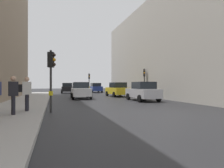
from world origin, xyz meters
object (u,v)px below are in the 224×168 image
car_blue_van (95,88)px  car_white_compact (81,90)px  traffic_light_far_median (89,79)px  car_yellow_taxi (117,89)px  car_silver_hatchback (143,91)px  pedestrian_with_black_backpack (26,92)px  car_dark_suv (67,88)px  pedestrian_in_dark_coat (13,93)px  traffic_light_mid_street (144,77)px  traffic_light_near_right (51,69)px

car_blue_van → car_white_compact: bearing=-108.6°
traffic_light_far_median → car_yellow_taxi: traffic_light_far_median is taller
car_white_compact → car_silver_hatchback: (5.16, -4.44, 0.00)m
car_yellow_taxi → car_blue_van: 11.92m
car_white_compact → pedestrian_with_black_backpack: 10.37m
car_dark_suv → pedestrian_in_dark_coat: (-3.98, -23.70, 0.25)m
traffic_light_far_median → car_white_compact: size_ratio=0.79×
car_white_compact → pedestrian_with_black_backpack: pedestrian_with_black_backpack is taller
pedestrian_with_black_backpack → car_yellow_taxi: bearing=51.8°
traffic_light_mid_street → car_dark_suv: size_ratio=0.79×
traffic_light_far_median → car_blue_van: 3.93m
car_dark_suv → car_silver_hatchback: same height
car_dark_suv → pedestrian_with_black_backpack: 22.89m
traffic_light_mid_street → car_yellow_taxi: size_ratio=0.80×
traffic_light_far_median → car_dark_suv: (-3.41, 2.49, -1.45)m
traffic_light_near_right → traffic_light_far_median: 20.79m
traffic_light_mid_street → car_white_compact: bearing=178.7°
traffic_light_near_right → traffic_light_mid_street: 13.89m
car_dark_suv → car_white_compact: bearing=-87.6°
car_blue_van → car_yellow_taxi: bearing=-89.1°
car_dark_suv → car_silver_hatchback: 18.45m
car_white_compact → car_blue_van: (4.65, 13.81, 0.00)m
traffic_light_mid_street → pedestrian_in_dark_coat: 15.99m
car_silver_hatchback → pedestrian_with_black_backpack: (-9.29, -5.06, 0.29)m
car_yellow_taxi → pedestrian_in_dark_coat: bearing=-126.9°
traffic_light_mid_street → car_yellow_taxi: (-2.69, 2.05, -1.48)m
traffic_light_far_median → car_silver_hatchback: 15.30m
car_silver_hatchback → pedestrian_in_dark_coat: size_ratio=2.39×
traffic_light_near_right → pedestrian_in_dark_coat: (-1.64, -1.24, -1.22)m
traffic_light_far_median → car_yellow_taxi: (1.97, -8.73, -1.45)m
pedestrian_with_black_backpack → car_silver_hatchback: bearing=28.6°
traffic_light_mid_street → car_blue_van: traffic_light_mid_street is taller
car_white_compact → pedestrian_with_black_backpack: (-4.13, -9.51, 0.29)m
car_yellow_taxi → car_white_compact: size_ratio=1.00×
car_blue_van → pedestrian_with_black_backpack: pedestrian_with_black_backpack is taller
pedestrian_in_dark_coat → car_yellow_taxi: bearing=53.1°
car_blue_van → car_silver_hatchback: bearing=-88.4°
traffic_light_far_median → car_dark_suv: size_ratio=0.78×
car_dark_suv → car_blue_van: (5.19, 0.71, 0.00)m
traffic_light_near_right → traffic_light_mid_street: size_ratio=1.00×
car_silver_hatchback → traffic_light_near_right: bearing=-148.6°
traffic_light_mid_street → car_blue_van: (-2.88, 13.98, -1.48)m
car_blue_van → traffic_light_far_median: bearing=-119.2°
traffic_light_near_right → traffic_light_far_median: bearing=73.9°
car_dark_suv → pedestrian_with_black_backpack: pedestrian_with_black_backpack is taller
car_yellow_taxi → car_white_compact: bearing=-158.7°
car_blue_van → pedestrian_in_dark_coat: size_ratio=2.37×
traffic_light_mid_street → car_white_compact: 7.68m
car_yellow_taxi → car_dark_suv: bearing=115.7°
car_blue_van → traffic_light_near_right: bearing=-108.0°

